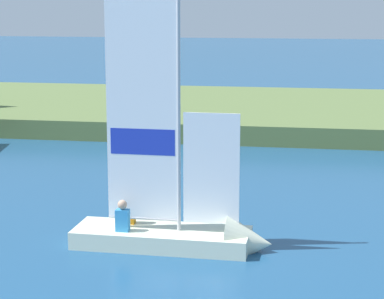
{
  "coord_description": "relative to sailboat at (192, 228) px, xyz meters",
  "views": [
    {
      "loc": [
        3.51,
        -7.46,
        5.18
      ],
      "look_at": [
        0.14,
        12.17,
        1.2
      ],
      "focal_mm": 69.46,
      "sensor_mm": 36.0,
      "label": 1
    }
  ],
  "objects": [
    {
      "name": "shore_bank",
      "position": [
        -0.94,
        17.77,
        -0.08
      ],
      "size": [
        80.0,
        12.57,
        0.75
      ],
      "primitive_type": "cube",
      "color": "#5B703D",
      "rests_on": "ground"
    },
    {
      "name": "sailboat",
      "position": [
        0.0,
        0.0,
        0.0
      ],
      "size": [
        4.28,
        1.34,
        5.91
      ],
      "rotation": [
        0.0,
        0.0,
        -0.02
      ],
      "color": "silver",
      "rests_on": "ground"
    }
  ]
}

